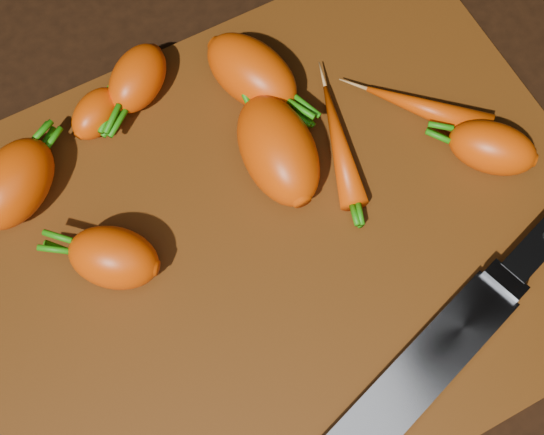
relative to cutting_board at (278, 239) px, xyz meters
name	(u,v)px	position (x,y,z in m)	size (l,w,h in m)	color
ground	(278,244)	(0.00, 0.00, -0.01)	(2.00, 2.00, 0.01)	black
cutting_board	(278,239)	(0.00, 0.00, 0.00)	(0.50, 0.40, 0.01)	#5B2E0D
carrot_0	(14,184)	(-0.16, 0.13, 0.03)	(0.08, 0.05, 0.05)	#D03D00
carrot_1	(114,258)	(-0.12, 0.04, 0.03)	(0.07, 0.05, 0.05)	#D03D00
carrot_2	(252,73)	(0.04, 0.13, 0.03)	(0.09, 0.05, 0.05)	#D03D00
carrot_3	(278,150)	(0.03, 0.05, 0.03)	(0.10, 0.06, 0.06)	#D03D00
carrot_4	(138,78)	(-0.04, 0.17, 0.03)	(0.07, 0.04, 0.04)	#D03D00
carrot_5	(96,114)	(-0.08, 0.16, 0.02)	(0.05, 0.03, 0.03)	#D03D00
carrot_6	(492,148)	(0.18, -0.02, 0.03)	(0.07, 0.04, 0.04)	#D03D00
carrot_7	(339,144)	(0.08, 0.04, 0.02)	(0.11, 0.02, 0.02)	#D03D00
carrot_8	(427,109)	(0.16, 0.04, 0.02)	(0.10, 0.03, 0.03)	#D03D00
knife	(426,368)	(0.05, -0.14, 0.01)	(0.34, 0.13, 0.02)	gray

